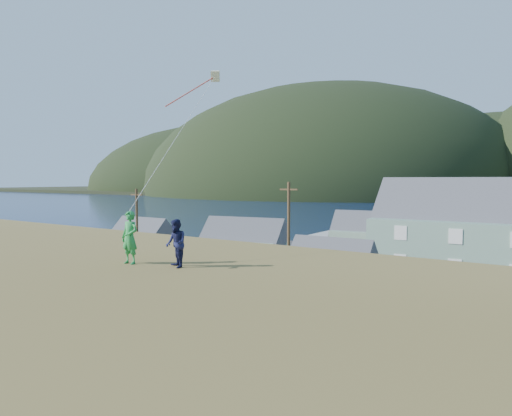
% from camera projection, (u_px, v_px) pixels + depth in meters
% --- Properties ---
extents(ground, '(900.00, 900.00, 0.00)m').
position_uv_depth(ground, '(306.00, 315.00, 34.16)').
color(ground, '#0A1638').
rests_on(ground, ground).
extents(grass_strip, '(110.00, 8.00, 0.10)m').
position_uv_depth(grass_strip, '(293.00, 321.00, 32.49)').
color(grass_strip, '#4C3D19').
rests_on(grass_strip, ground).
extents(waterfront_lot, '(72.00, 36.00, 0.12)m').
position_uv_depth(waterfront_lot, '(380.00, 275.00, 48.29)').
color(waterfront_lot, '#28282B').
rests_on(waterfront_lot, ground).
extents(wharf, '(26.00, 14.00, 0.90)m').
position_uv_depth(wharf, '(390.00, 242.00, 70.71)').
color(wharf, gray).
rests_on(wharf, ground).
extents(shed_teal, '(8.34, 5.97, 6.45)m').
position_uv_depth(shed_teal, '(138.00, 241.00, 57.48)').
color(shed_teal, '#2A635F').
rests_on(shed_teal, waterfront_lot).
extents(shed_palegreen_near, '(10.42, 7.43, 6.99)m').
position_uv_depth(shed_palegreen_near, '(242.00, 246.00, 51.51)').
color(shed_palegreen_near, gray).
rests_on(shed_palegreen_near, waterfront_lot).
extents(shed_white, '(7.63, 5.21, 5.95)m').
position_uv_depth(shed_white, '(330.00, 268.00, 40.32)').
color(shed_white, beige).
rests_on(shed_white, waterfront_lot).
extents(shed_palegreen_far, '(11.32, 7.28, 7.19)m').
position_uv_depth(shed_palegreen_far, '(373.00, 235.00, 60.17)').
color(shed_palegreen_far, slate).
rests_on(shed_palegreen_far, waterfront_lot).
extents(utility_poles, '(34.97, 0.24, 9.86)m').
position_uv_depth(utility_poles, '(292.00, 245.00, 36.21)').
color(utility_poles, '#47331E').
rests_on(utility_poles, waterfront_lot).
extents(parked_cars, '(24.70, 12.20, 1.51)m').
position_uv_depth(parked_cars, '(318.00, 253.00, 57.80)').
color(parked_cars, silver).
rests_on(parked_cars, waterfront_lot).
extents(kite_flyer_green, '(0.70, 0.49, 1.84)m').
position_uv_depth(kite_flyer_green, '(130.00, 237.00, 15.85)').
color(kite_flyer_green, green).
rests_on(kite_flyer_green, hillside).
extents(kite_flyer_navy, '(0.99, 0.92, 1.62)m').
position_uv_depth(kite_flyer_navy, '(176.00, 243.00, 15.20)').
color(kite_flyer_navy, '#16193F').
rests_on(kite_flyer_navy, hillside).
extents(kite_rig, '(2.09, 4.53, 11.05)m').
position_uv_depth(kite_rig, '(211.00, 80.00, 23.75)').
color(kite_rig, '#F4EFB9').
rests_on(kite_rig, ground).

